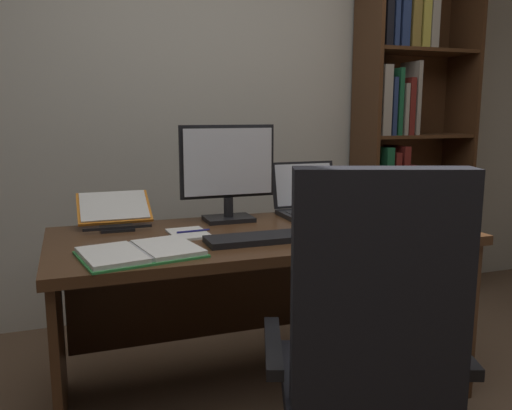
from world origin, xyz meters
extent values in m
cube|color=beige|center=(0.00, 1.87, 1.33)|extent=(5.05, 0.12, 2.65)
cube|color=#4C2D19|center=(-0.10, 0.74, 0.72)|extent=(1.74, 0.78, 0.04)
cube|color=#4C2D19|center=(-0.93, 0.74, 0.35)|extent=(0.03, 0.72, 0.70)
cube|color=#4C2D19|center=(0.74, 0.74, 0.35)|extent=(0.03, 0.72, 0.70)
cube|color=#4C2D19|center=(-0.10, 1.10, 0.38)|extent=(1.62, 0.03, 0.49)
cube|color=#4C2D19|center=(0.93, 1.63, 1.08)|extent=(0.02, 0.33, 2.16)
cube|color=#4C2D19|center=(1.67, 1.63, 1.08)|extent=(0.02, 0.33, 2.16)
cube|color=#4C2D19|center=(1.30, 1.79, 1.08)|extent=(0.76, 0.01, 2.16)
cube|color=#4C2D19|center=(1.30, 1.63, 0.01)|extent=(0.71, 0.31, 0.02)
cube|color=gray|center=(0.97, 1.58, 0.24)|extent=(0.03, 0.20, 0.44)
cube|color=gold|center=(1.03, 1.59, 0.20)|extent=(0.05, 0.22, 0.35)
cube|color=gray|center=(1.08, 1.58, 0.19)|extent=(0.03, 0.21, 0.34)
cube|color=maroon|center=(1.13, 1.59, 0.20)|extent=(0.05, 0.22, 0.36)
cube|color=#4C2D19|center=(1.30, 1.63, 0.55)|extent=(0.71, 0.31, 0.02)
cube|color=gray|center=(0.97, 1.58, 0.70)|extent=(0.03, 0.20, 0.29)
cube|color=#195633|center=(1.03, 1.57, 0.79)|extent=(0.05, 0.19, 0.46)
cube|color=maroon|center=(1.09, 1.60, 0.77)|extent=(0.04, 0.25, 0.43)
cube|color=maroon|center=(1.15, 1.60, 0.79)|extent=(0.05, 0.25, 0.46)
cube|color=maroon|center=(1.20, 1.57, 0.73)|extent=(0.04, 0.19, 0.35)
cube|color=olive|center=(1.26, 1.57, 0.72)|extent=(0.05, 0.18, 0.33)
cube|color=#4C2D19|center=(1.30, 1.63, 1.08)|extent=(0.71, 0.31, 0.02)
cube|color=gray|center=(0.99, 1.59, 1.30)|extent=(0.06, 0.22, 0.43)
cube|color=navy|center=(1.05, 1.61, 1.27)|extent=(0.03, 0.26, 0.35)
cube|color=#195633|center=(1.09, 1.58, 1.30)|extent=(0.03, 0.20, 0.41)
cube|color=gray|center=(1.13, 1.57, 1.25)|extent=(0.03, 0.18, 0.32)
cube|color=maroon|center=(1.17, 1.59, 1.27)|extent=(0.04, 0.23, 0.35)
cube|color=gray|center=(1.22, 1.58, 1.32)|extent=(0.03, 0.20, 0.45)
cube|color=#4C2D19|center=(1.30, 1.63, 1.62)|extent=(0.71, 0.31, 0.02)
cube|color=black|center=(0.98, 1.59, 1.80)|extent=(0.05, 0.23, 0.34)
cube|color=navy|center=(1.04, 1.58, 1.80)|extent=(0.03, 0.20, 0.34)
cube|color=navy|center=(1.10, 1.57, 1.84)|extent=(0.05, 0.18, 0.42)
cube|color=olive|center=(1.17, 1.59, 1.83)|extent=(0.06, 0.23, 0.41)
cube|color=gold|center=(1.24, 1.58, 1.83)|extent=(0.05, 0.20, 0.41)
cube|color=gray|center=(1.31, 1.59, 1.79)|extent=(0.05, 0.23, 0.32)
cube|color=black|center=(-0.01, 0.05, 0.39)|extent=(0.63, 0.62, 0.07)
cube|color=black|center=(-0.08, -0.14, 0.76)|extent=(0.48, 0.25, 0.67)
cube|color=black|center=(-0.28, 0.14, 0.51)|extent=(0.18, 0.38, 0.04)
cube|color=black|center=(0.25, -0.05, 0.51)|extent=(0.18, 0.38, 0.04)
cube|color=black|center=(-0.17, 1.00, 0.75)|extent=(0.22, 0.16, 0.02)
cylinder|color=black|center=(-0.17, 1.00, 0.80)|extent=(0.04, 0.04, 0.09)
cube|color=black|center=(-0.17, 1.01, 1.01)|extent=(0.45, 0.02, 0.33)
cube|color=white|center=(-0.17, 0.99, 1.01)|extent=(0.42, 0.00, 0.30)
cube|color=black|center=(0.27, 0.96, 0.75)|extent=(0.34, 0.24, 0.02)
cube|color=#2D2D30|center=(0.27, 0.94, 0.76)|extent=(0.29, 0.13, 0.00)
cube|color=black|center=(0.27, 1.11, 0.87)|extent=(0.34, 0.06, 0.23)
cube|color=white|center=(0.27, 1.11, 0.87)|extent=(0.31, 0.05, 0.20)
cube|color=black|center=(-0.17, 0.58, 0.75)|extent=(0.42, 0.15, 0.02)
ellipsoid|color=black|center=(0.13, 0.58, 0.76)|extent=(0.06, 0.10, 0.04)
cube|color=black|center=(-0.67, 0.98, 0.74)|extent=(0.14, 0.12, 0.01)
cube|color=black|center=(-0.67, 0.93, 0.75)|extent=(0.28, 0.01, 0.01)
cube|color=orange|center=(-0.67, 1.09, 0.82)|extent=(0.32, 0.22, 0.11)
cube|color=white|center=(-0.67, 1.08, 0.83)|extent=(0.29, 0.20, 0.10)
cube|color=green|center=(-0.73, 0.51, 0.74)|extent=(0.25, 0.33, 0.01)
cube|color=green|center=(-0.53, 0.55, 0.74)|extent=(0.25, 0.33, 0.01)
cube|color=white|center=(-0.73, 0.51, 0.75)|extent=(0.24, 0.31, 0.02)
cube|color=white|center=(-0.53, 0.55, 0.75)|extent=(0.24, 0.31, 0.02)
cylinder|color=#B7B7BC|center=(-0.63, 0.53, 0.75)|extent=(0.07, 0.27, 0.02)
cube|color=white|center=(-0.40, 0.78, 0.74)|extent=(0.16, 0.22, 0.01)
cylinder|color=navy|center=(-0.38, 0.78, 0.75)|extent=(0.14, 0.02, 0.01)
cylinder|color=maroon|center=(0.60, 0.82, 0.79)|extent=(0.08, 0.08, 0.11)
camera|label=1|loc=(-0.85, -1.30, 1.24)|focal=36.88mm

